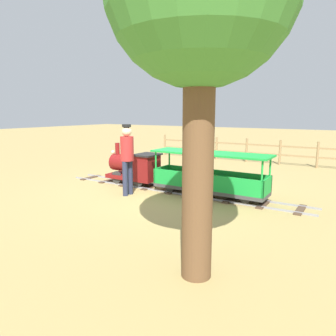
{
  "coord_description": "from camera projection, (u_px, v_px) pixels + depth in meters",
  "views": [
    {
      "loc": [
        -6.34,
        -4.04,
        1.9
      ],
      "look_at": [
        0.0,
        -0.05,
        0.55
      ],
      "focal_mm": 33.57,
      "sensor_mm": 36.0,
      "label": 1
    }
  ],
  "objects": [
    {
      "name": "park_bench",
      "position": [
        205.0,
        159.0,
        9.87
      ],
      "size": [
        1.36,
        0.78,
        0.82
      ],
      "color": "olive",
      "rests_on": "ground_plane"
    },
    {
      "name": "conductor_person",
      "position": [
        127.0,
        154.0,
        7.09
      ],
      "size": [
        0.3,
        0.3,
        1.62
      ],
      "color": "#282D47",
      "rests_on": "ground_plane"
    },
    {
      "name": "ground_plane",
      "position": [
        166.0,
        190.0,
        7.73
      ],
      "size": [
        60.0,
        60.0,
        0.0
      ],
      "primitive_type": "plane",
      "color": "#A38C51"
    },
    {
      "name": "track",
      "position": [
        175.0,
        190.0,
        7.6
      ],
      "size": [
        0.7,
        6.4,
        0.04
      ],
      "color": "gray",
      "rests_on": "ground_plane"
    },
    {
      "name": "locomotive",
      "position": [
        135.0,
        167.0,
        8.15
      ],
      "size": [
        0.66,
        1.45,
        1.04
      ],
      "color": "maroon",
      "rests_on": "ground_plane"
    },
    {
      "name": "passenger_car",
      "position": [
        209.0,
        178.0,
        7.05
      ],
      "size": [
        0.76,
        2.7,
        0.97
      ],
      "color": "#3F3F3F",
      "rests_on": "ground_plane"
    },
    {
      "name": "fence_section",
      "position": [
        247.0,
        149.0,
        11.93
      ],
      "size": [
        0.08,
        7.48,
        0.9
      ],
      "color": "#93754C",
      "rests_on": "ground_plane"
    }
  ]
}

